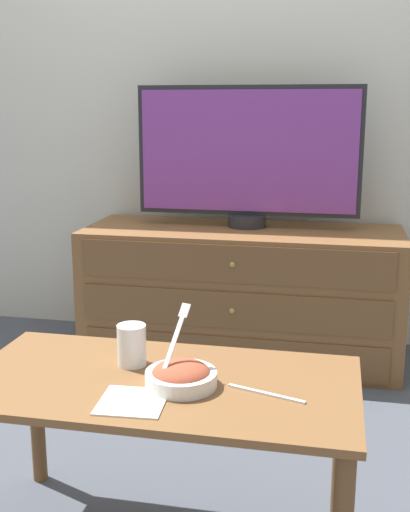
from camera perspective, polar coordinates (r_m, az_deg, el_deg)
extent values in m
plane|color=#474C56|center=(3.34, 1.95, -6.76)|extent=(12.00, 12.00, 0.00)
cube|color=silver|center=(3.17, 2.21, 16.07)|extent=(12.00, 0.05, 2.60)
cube|color=brown|center=(2.96, 3.25, -3.31)|extent=(1.42, 0.51, 0.60)
cube|color=brown|center=(2.78, 2.40, -8.77)|extent=(1.31, 0.01, 0.16)
sphere|color=tan|center=(2.78, 2.38, -8.81)|extent=(0.02, 0.02, 0.02)
cube|color=brown|center=(2.71, 2.44, -4.85)|extent=(1.31, 0.01, 0.16)
sphere|color=tan|center=(2.71, 2.42, -4.89)|extent=(0.02, 0.02, 0.02)
cube|color=brown|center=(2.66, 2.48, -0.74)|extent=(1.31, 0.01, 0.16)
sphere|color=tan|center=(2.65, 2.46, -0.77)|extent=(0.02, 0.02, 0.02)
cylinder|color=#232328|center=(2.94, 3.74, 3.15)|extent=(0.17, 0.17, 0.06)
cube|color=#232328|center=(2.91, 3.86, 9.29)|extent=(1.01, 0.04, 0.58)
cube|color=#7A3893|center=(2.89, 3.80, 9.26)|extent=(0.97, 0.01, 0.54)
cube|color=brown|center=(1.65, -3.98, -11.20)|extent=(0.99, 0.51, 0.02)
cylinder|color=brown|center=(2.08, -14.74, -13.31)|extent=(0.04, 0.04, 0.45)
cylinder|color=brown|center=(1.89, 12.03, -15.99)|extent=(0.04, 0.04, 0.45)
cylinder|color=silver|center=(1.60, -2.14, -10.85)|extent=(0.18, 0.18, 0.04)
ellipsoid|color=#AD4C33|center=(1.59, -2.14, -10.43)|extent=(0.14, 0.14, 0.06)
cube|color=white|center=(1.57, -2.86, -7.83)|extent=(0.05, 0.11, 0.14)
cube|color=white|center=(1.59, -1.83, -4.85)|extent=(0.03, 0.03, 0.03)
cylinder|color=#9E6638|center=(1.72, -6.51, -8.51)|extent=(0.07, 0.07, 0.07)
cylinder|color=white|center=(1.72, -6.53, -7.86)|extent=(0.08, 0.08, 0.11)
cube|color=silver|center=(1.53, -6.48, -12.74)|extent=(0.16, 0.16, 0.00)
cube|color=white|center=(1.56, 5.44, -12.07)|extent=(0.19, 0.07, 0.01)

